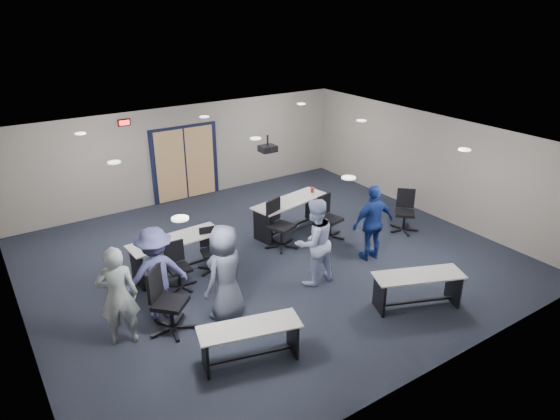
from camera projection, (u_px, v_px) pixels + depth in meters
floor at (269, 259)px, 11.25m from camera, size 10.00×10.00×0.00m
back_wall at (184, 153)px, 14.16m from camera, size 10.00×0.04×2.70m
front_wall at (434, 301)px, 7.27m from camera, size 10.00×0.04×2.70m
left_wall at (12, 268)px, 8.17m from camera, size 0.04×9.00×2.70m
right_wall at (427, 164)px, 13.26m from camera, size 0.04×9.00×2.70m
ceiling at (268, 142)px, 10.18m from camera, size 10.00×9.00×0.04m
double_door at (185, 164)px, 14.25m from camera, size 2.00×0.07×2.20m
exit_sign at (124, 123)px, 12.87m from camera, size 0.32×0.07×0.18m
ceiling_projector at (268, 148)px, 10.83m from camera, size 0.35×0.32×0.37m
ceiling_can_lights at (262, 141)px, 10.39m from camera, size 6.24×5.74×0.02m
table_front_left at (250, 337)px, 7.93m from camera, size 1.72×0.95×0.66m
table_front_right at (418, 285)px, 9.35m from camera, size 1.78×1.16×0.68m
table_back_left at (177, 249)px, 10.48m from camera, size 2.02×0.76×0.80m
table_back_right at (290, 210)px, 12.35m from camera, size 2.14×1.05×1.14m
chair_back_a at (179, 267)px, 9.93m from camera, size 0.62×0.62×0.97m
chair_back_b at (212, 251)px, 10.58m from camera, size 0.71×0.71×0.95m
chair_back_c at (282, 225)px, 11.54m from camera, size 0.93×0.93×1.16m
chair_back_d at (331, 218)px, 12.03m from camera, size 0.80×0.80×1.07m
chair_loose_left at (170, 301)px, 8.62m from camera, size 1.07×1.07×1.20m
chair_loose_right at (405, 212)px, 12.39m from camera, size 0.94×0.94×1.05m
person_gray at (118, 296)px, 8.21m from camera, size 0.76×0.62×1.80m
person_plaid at (225, 273)px, 8.86m from camera, size 1.05×0.90×1.83m
person_lightblue at (314, 242)px, 9.99m from camera, size 0.89×0.70×1.83m
person_navy at (373, 223)px, 10.95m from camera, size 1.06×0.55×1.74m
person_back at (156, 274)px, 8.89m from camera, size 1.19×0.74×1.79m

